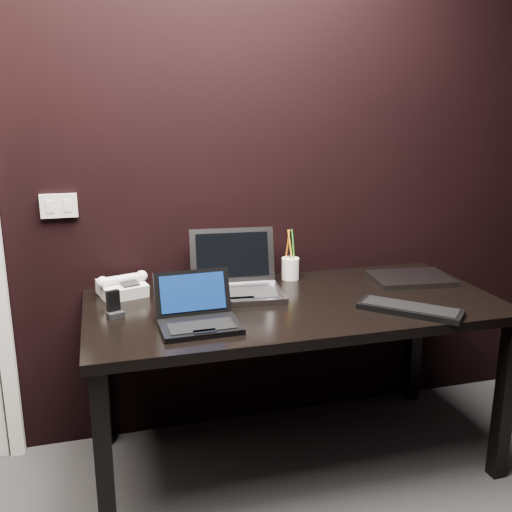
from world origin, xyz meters
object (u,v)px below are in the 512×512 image
object	(u,v)px
netbook	(198,316)
pen_cup	(290,267)
ext_keyboard	(410,309)
mobile_phone	(114,307)
desk	(294,319)
silver_laptop	(237,283)
desk_phone	(122,287)
closed_laptop	(411,278)

from	to	relation	value
netbook	pen_cup	size ratio (longest dim) A/B	1.24
ext_keyboard	mobile_phone	bearing A→B (deg)	166.87
desk	mobile_phone	distance (m)	0.74
desk	mobile_phone	xyz separation A→B (m)	(-0.73, 0.02, 0.12)
desk	mobile_phone	bearing A→B (deg)	178.47
desk	ext_keyboard	size ratio (longest dim) A/B	4.47
silver_laptop	pen_cup	xyz separation A→B (m)	(0.29, 0.15, 0.01)
desk	pen_cup	world-z (taller)	pen_cup
desk	netbook	distance (m)	0.48
desk	netbook	xyz separation A→B (m)	(-0.43, -0.16, 0.12)
desk	netbook	bearing A→B (deg)	-159.21
desk	desk_phone	size ratio (longest dim) A/B	7.48
desk	closed_laptop	distance (m)	0.63
silver_laptop	netbook	bearing A→B (deg)	-124.66
closed_laptop	desk_phone	world-z (taller)	desk_phone
ext_keyboard	mobile_phone	distance (m)	1.15
netbook	mobile_phone	size ratio (longest dim) A/B	2.85
netbook	silver_laptop	size ratio (longest dim) A/B	0.73
desk_phone	closed_laptop	bearing A→B (deg)	-6.10
silver_laptop	desk_phone	world-z (taller)	silver_laptop
netbook	pen_cup	distance (m)	0.70
pen_cup	ext_keyboard	bearing A→B (deg)	-60.66
netbook	desk_phone	world-z (taller)	netbook
pen_cup	desk	bearing A→B (deg)	-105.61
ext_keyboard	desk_phone	xyz separation A→B (m)	(-1.08, 0.51, 0.03)
closed_laptop	pen_cup	distance (m)	0.56
silver_laptop	desk_phone	distance (m)	0.49
ext_keyboard	closed_laptop	world-z (taller)	same
mobile_phone	netbook	bearing A→B (deg)	-32.02
netbook	ext_keyboard	distance (m)	0.83
desk	desk_phone	bearing A→B (deg)	158.77
desk_phone	netbook	bearing A→B (deg)	-59.78
ext_keyboard	pen_cup	distance (m)	0.63
closed_laptop	silver_laptop	bearing A→B (deg)	177.66
pen_cup	mobile_phone	bearing A→B (deg)	-160.48
ext_keyboard	netbook	bearing A→B (deg)	174.63
ext_keyboard	desk_phone	world-z (taller)	desk_phone
desk_phone	pen_cup	size ratio (longest dim) A/B	0.96
mobile_phone	pen_cup	xyz separation A→B (m)	(0.81, 0.29, 0.02)
desk_phone	pen_cup	world-z (taller)	pen_cup
desk	silver_laptop	world-z (taller)	silver_laptop
desk	silver_laptop	bearing A→B (deg)	142.40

